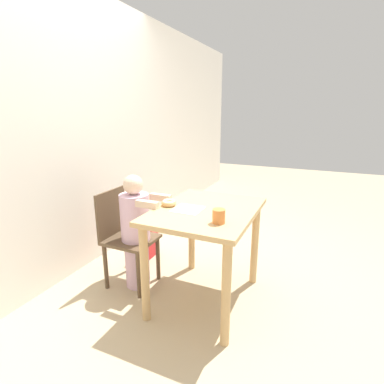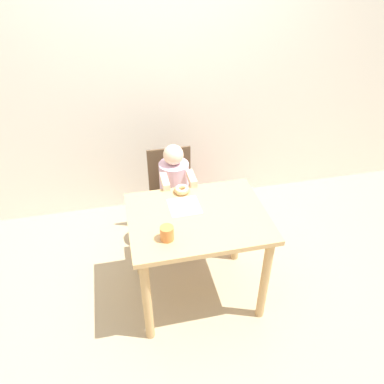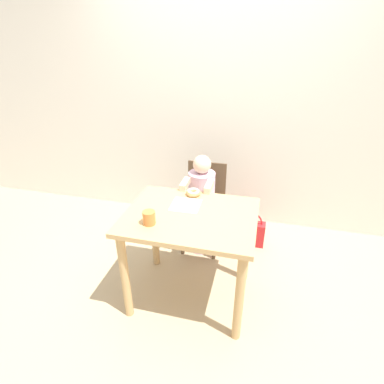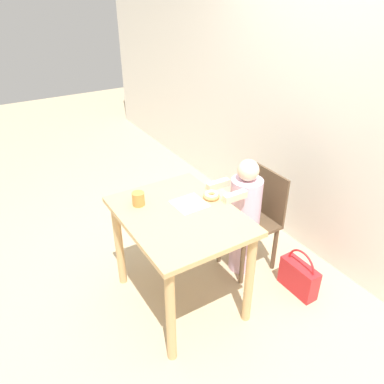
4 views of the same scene
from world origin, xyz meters
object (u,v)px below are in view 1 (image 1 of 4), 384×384
object	(u,v)px
donut	(169,203)
handbag	(146,246)
chair	(125,237)
cup	(219,216)
child_figure	(136,232)

from	to	relation	value
donut	handbag	xyz separation A→B (m)	(0.44, 0.52, -0.65)
chair	handbag	world-z (taller)	chair
cup	donut	bearing A→B (deg)	68.33
handbag	child_figure	bearing A→B (deg)	-155.19
donut	cup	world-z (taller)	cup
donut	handbag	distance (m)	0.94
donut	cup	xyz separation A→B (m)	(-0.18, -0.46, 0.02)
chair	handbag	bearing A→B (deg)	11.74
cup	chair	bearing A→B (deg)	78.39
child_figure	cup	size ratio (longest dim) A/B	10.49
child_figure	donut	bearing A→B (deg)	-89.68
handbag	cup	world-z (taller)	cup
chair	cup	world-z (taller)	cup
chair	donut	bearing A→B (deg)	-89.76
child_figure	donut	world-z (taller)	child_figure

